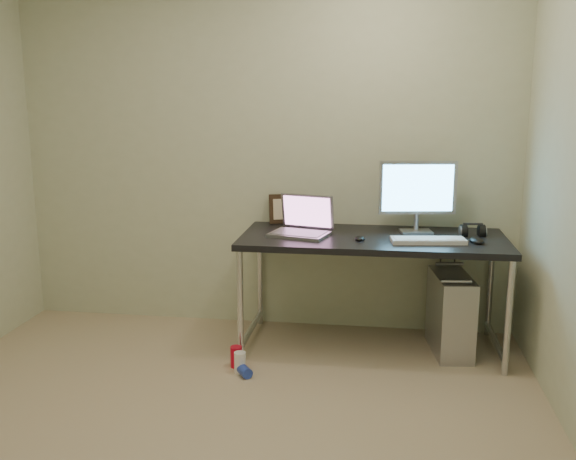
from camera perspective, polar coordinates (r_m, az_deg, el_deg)
The scene contains 17 objects.
floor at distance 3.23m, azimuth -7.76°, elevation -18.71°, with size 3.50×3.50×0.00m, color tan.
wall_back at distance 4.50m, azimuth -2.09°, elevation 6.99°, with size 3.50×0.02×2.50m, color beige.
desk at distance 4.16m, azimuth 7.54°, elevation -1.56°, with size 1.69×0.74×0.75m.
tower_computer at distance 4.29m, azimuth 14.23°, elevation -7.20°, with size 0.28×0.52×0.55m.
cable_a at distance 4.56m, azimuth 13.29°, elevation -4.16°, with size 0.01×0.01×0.70m, color black.
cable_b at distance 4.55m, azimuth 14.43°, elevation -4.50°, with size 0.01×0.01×0.72m, color black.
can_red at distance 4.02m, azimuth -4.62°, elevation -11.16°, with size 0.07×0.07×0.13m, color red.
can_white at distance 3.94m, azimuth -4.29°, elevation -11.65°, with size 0.07×0.07×0.13m, color white.
can_blue at distance 3.91m, azimuth -3.93°, elevation -12.36°, with size 0.06×0.06×0.12m, color #2841B6.
laptop at distance 4.16m, azimuth 1.29°, elevation 0.44°, with size 0.42×0.38×0.25m.
monitor at distance 4.25m, azimuth 11.46°, elevation 3.41°, with size 0.50×0.18×0.47m.
keyboard at distance 4.02m, azimuth 12.35°, elevation -0.91°, with size 0.45×0.15×0.03m, color silver.
mouse_right at distance 4.09m, azimuth 16.43°, elevation -0.82°, with size 0.08×0.12×0.04m, color black.
mouse_left at distance 4.03m, azimuth 6.41°, elevation -0.65°, with size 0.06×0.10×0.03m, color black.
headphones at distance 4.28m, azimuth 16.08°, elevation -0.13°, with size 0.16×0.10×0.10m.
picture_frame at distance 4.50m, azimuth -0.05°, elevation 1.90°, with size 0.26×0.03×0.21m, color black.
webcam at distance 4.44m, azimuth 2.70°, elevation 1.45°, with size 0.04×0.03×0.11m.
Camera 1 is at (0.80, -2.66, 1.65)m, focal length 40.00 mm.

